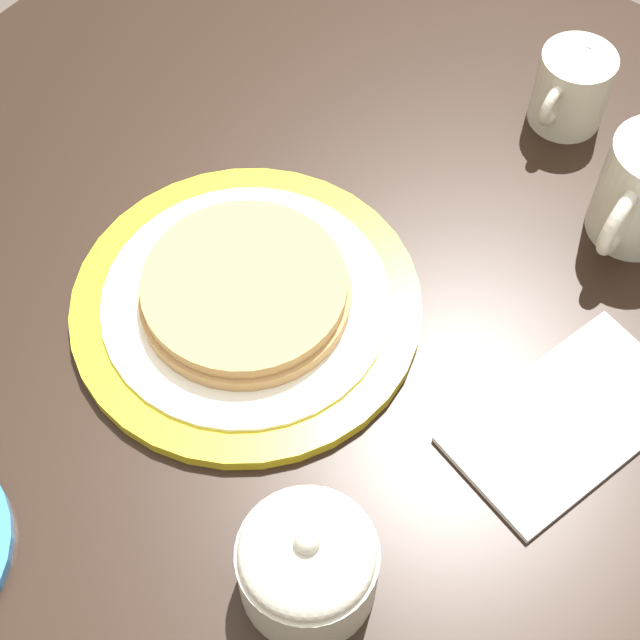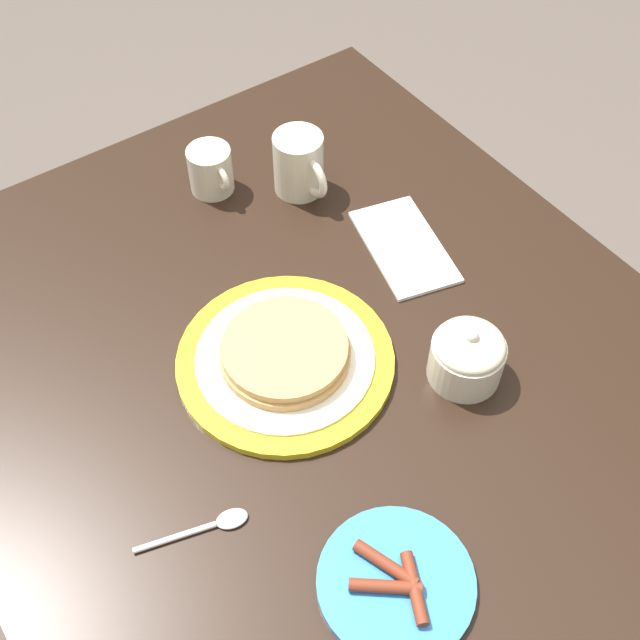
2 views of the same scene
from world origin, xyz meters
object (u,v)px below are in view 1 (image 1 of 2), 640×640
object	(u,v)px
pancake_plate	(246,299)
sugar_bowl	(308,563)
creamer_pitcher	(572,86)
napkin	(568,420)

from	to	relation	value
pancake_plate	sugar_bowl	distance (m)	0.23
creamer_pitcher	sugar_bowl	world-z (taller)	sugar_bowl
creamer_pitcher	sugar_bowl	distance (m)	0.50
pancake_plate	sugar_bowl	xyz separation A→B (m)	(0.14, 0.18, 0.02)
pancake_plate	napkin	bearing A→B (deg)	105.82
sugar_bowl	napkin	size ratio (longest dim) A/B	0.47
creamer_pitcher	napkin	bearing A→B (deg)	30.99
sugar_bowl	pancake_plate	bearing A→B (deg)	-129.03
pancake_plate	sugar_bowl	bearing A→B (deg)	50.97
pancake_plate	sugar_bowl	world-z (taller)	sugar_bowl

